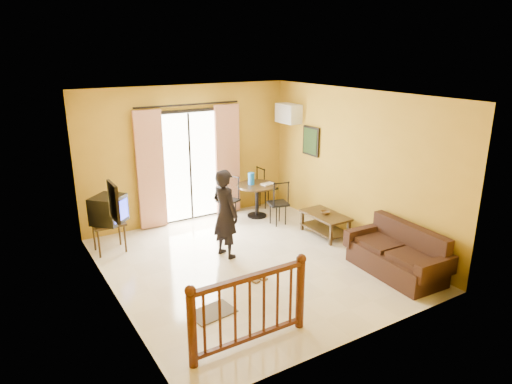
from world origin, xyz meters
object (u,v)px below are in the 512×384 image
dining_table (257,191)px  standing_person (225,214)px  sofa (398,256)px  coffee_table (325,221)px  television (109,209)px

dining_table → standing_person: standing_person is taller
dining_table → sofa: 3.46m
sofa → standing_person: (-2.07, 2.01, 0.49)m
coffee_table → standing_person: 2.13m
dining_table → coffee_table: dining_table is taller
television → coffee_table: bearing=-64.1°
sofa → standing_person: bearing=138.3°
coffee_table → sofa: bearing=-90.0°
dining_table → standing_person: (-1.49, -1.38, 0.22)m
coffee_table → sofa: 1.82m
television → dining_table: television is taller
coffee_table → standing_person: size_ratio=0.63×
television → sofa: bearing=-84.3°
coffee_table → dining_table: bearing=110.2°
sofa → dining_table: bearing=102.3°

